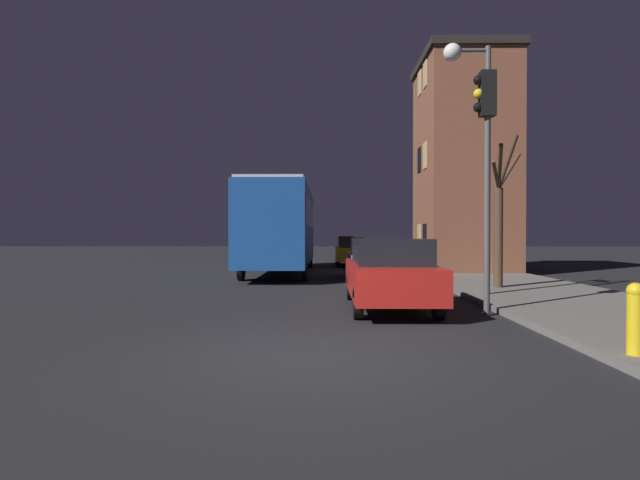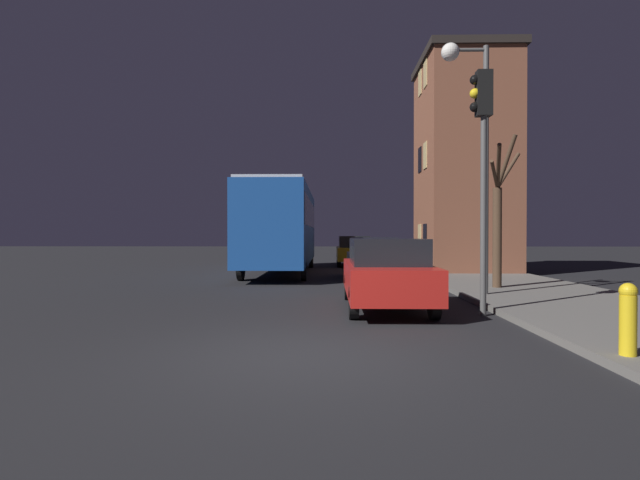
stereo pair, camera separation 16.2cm
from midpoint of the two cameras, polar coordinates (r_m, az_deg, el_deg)
ground_plane at (r=6.95m, az=-0.73°, el=-12.92°), size 120.00×120.00×0.00m
brick_building at (r=22.53m, az=16.35°, el=8.44°), size 3.78×4.84×9.10m
streetlamp at (r=13.49m, az=17.15°, el=13.27°), size 1.20×0.45×6.32m
traffic_light at (r=10.63m, az=18.47°, el=10.61°), size 0.43×0.24×4.88m
bare_tree at (r=15.00m, az=20.04°, el=2.35°), size 1.45×2.07×4.23m
bus at (r=20.97m, az=-4.19°, el=1.98°), size 2.43×10.48×3.55m
car_near_lane at (r=11.03m, az=7.95°, el=-3.68°), size 1.72×4.40×1.54m
car_mid_lane at (r=18.36m, az=6.28°, el=-2.03°), size 1.75×3.99×1.52m
car_far_lane at (r=25.85m, az=4.05°, el=-1.21°), size 1.73×3.96×1.54m
fire_hydrant at (r=7.39m, az=32.29°, el=-7.48°), size 0.21×0.21×0.91m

